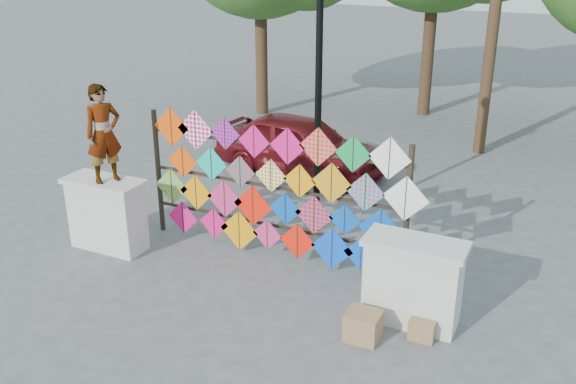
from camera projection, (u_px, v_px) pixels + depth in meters
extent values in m
plane|color=slate|center=(250.00, 275.00, 10.41)|extent=(80.00, 80.00, 0.00)
cube|color=silver|center=(107.00, 216.00, 11.10)|extent=(1.30, 0.55, 1.20)
cube|color=silver|center=(103.00, 182.00, 10.86)|extent=(1.40, 0.65, 0.08)
cube|color=silver|center=(412.00, 285.00, 8.94)|extent=(1.30, 0.55, 1.20)
cube|color=silver|center=(416.00, 244.00, 8.70)|extent=(1.40, 0.65, 0.08)
cylinder|color=black|center=(158.00, 172.00, 11.57)|extent=(0.09, 0.09, 2.30)
cylinder|color=black|center=(407.00, 217.00, 9.73)|extent=(0.09, 0.09, 2.30)
cube|color=black|center=(272.00, 225.00, 10.87)|extent=(4.60, 0.04, 0.04)
cube|color=black|center=(272.00, 187.00, 10.61)|extent=(4.60, 0.04, 0.04)
cube|color=black|center=(272.00, 147.00, 10.35)|extent=(4.60, 0.04, 0.04)
cube|color=#FF5008|center=(171.00, 127.00, 11.02)|extent=(0.71, 0.01, 0.71)
cube|color=black|center=(171.00, 127.00, 11.01)|extent=(0.01, 0.01, 0.70)
cube|color=#E91571|center=(196.00, 130.00, 10.82)|extent=(0.71, 0.01, 0.71)
cube|color=black|center=(195.00, 130.00, 10.81)|extent=(0.01, 0.01, 0.70)
cube|color=#5617B0|center=(225.00, 134.00, 10.58)|extent=(0.56, 0.01, 0.56)
cube|color=black|center=(225.00, 134.00, 10.57)|extent=(0.01, 0.01, 0.55)
cube|color=#E91571|center=(254.00, 141.00, 10.39)|extent=(0.58, 0.01, 0.58)
cube|color=black|center=(254.00, 142.00, 10.38)|extent=(0.01, 0.01, 0.57)
cube|color=#E91571|center=(287.00, 146.00, 10.15)|extent=(0.62, 0.01, 0.62)
cube|color=black|center=(287.00, 147.00, 10.14)|extent=(0.01, 0.01, 0.61)
cube|color=#E91571|center=(318.00, 147.00, 9.91)|extent=(0.64, 0.01, 0.64)
cube|color=black|center=(318.00, 147.00, 9.90)|extent=(0.01, 0.01, 0.63)
cube|color=#139A49|center=(353.00, 154.00, 9.69)|extent=(0.60, 0.01, 0.60)
cube|color=black|center=(353.00, 154.00, 9.68)|extent=(0.01, 0.01, 0.58)
cube|color=white|center=(390.00, 158.00, 9.46)|extent=(0.67, 0.01, 0.67)
cube|color=black|center=(389.00, 159.00, 9.45)|extent=(0.01, 0.01, 0.66)
cube|color=#FF5008|center=(183.00, 161.00, 11.11)|extent=(0.60, 0.01, 0.60)
cube|color=black|center=(182.00, 162.00, 11.10)|extent=(0.01, 0.01, 0.59)
cube|color=#0CC7A7|center=(211.00, 164.00, 10.86)|extent=(0.60, 0.01, 0.60)
cube|color=black|center=(211.00, 164.00, 10.85)|extent=(0.01, 0.01, 0.59)
cube|color=#E91571|center=(240.00, 171.00, 10.66)|extent=(0.56, 0.01, 0.56)
cube|color=black|center=(240.00, 172.00, 10.65)|extent=(0.01, 0.01, 0.55)
cube|color=white|center=(271.00, 176.00, 10.42)|extent=(0.58, 0.01, 0.58)
cube|color=black|center=(271.00, 176.00, 10.41)|extent=(0.01, 0.01, 0.57)
cube|color=#FF980A|center=(300.00, 181.00, 10.22)|extent=(0.58, 0.01, 0.58)
cube|color=black|center=(299.00, 181.00, 10.21)|extent=(0.01, 0.01, 0.57)
cube|color=orange|center=(331.00, 183.00, 9.98)|extent=(0.69, 0.01, 0.69)
cube|color=black|center=(331.00, 184.00, 9.97)|extent=(0.01, 0.01, 0.67)
cube|color=#D62E6F|center=(365.00, 192.00, 9.78)|extent=(0.64, 0.01, 0.64)
cube|color=black|center=(365.00, 193.00, 9.77)|extent=(0.01, 0.01, 0.63)
cube|color=white|center=(406.00, 199.00, 9.52)|extent=(0.73, 0.01, 0.73)
cube|color=black|center=(405.00, 199.00, 9.51)|extent=(0.01, 0.01, 0.71)
cube|color=#0CC7A7|center=(172.00, 186.00, 11.36)|extent=(0.68, 0.01, 0.68)
cube|color=black|center=(171.00, 186.00, 11.35)|extent=(0.01, 0.01, 0.66)
cube|color=#FF980A|center=(196.00, 193.00, 11.17)|extent=(0.66, 0.01, 0.66)
cube|color=black|center=(196.00, 193.00, 11.16)|extent=(0.01, 0.01, 0.65)
cube|color=#D62E6F|center=(225.00, 199.00, 10.95)|extent=(0.69, 0.01, 0.69)
cube|color=black|center=(224.00, 199.00, 10.94)|extent=(0.01, 0.01, 0.68)
cube|color=#FF1C0B|center=(253.00, 206.00, 10.74)|extent=(0.73, 0.01, 0.73)
cube|color=black|center=(252.00, 206.00, 10.73)|extent=(0.01, 0.01, 0.72)
cube|color=#084FBD|center=(285.00, 209.00, 10.48)|extent=(0.58, 0.01, 0.58)
cube|color=black|center=(285.00, 209.00, 10.47)|extent=(0.01, 0.01, 0.57)
cube|color=#5617B0|center=(314.00, 215.00, 10.27)|extent=(0.67, 0.01, 0.67)
cube|color=black|center=(314.00, 215.00, 10.26)|extent=(0.01, 0.01, 0.66)
cube|color=#084FBD|center=(345.00, 220.00, 10.06)|extent=(0.54, 0.01, 0.54)
cube|color=black|center=(344.00, 220.00, 10.05)|extent=(0.01, 0.01, 0.53)
cube|color=#084FBD|center=(380.00, 230.00, 9.84)|extent=(0.72, 0.01, 0.72)
cube|color=black|center=(380.00, 230.00, 9.83)|extent=(0.01, 0.01, 0.71)
cube|color=#E91571|center=(183.00, 217.00, 11.44)|extent=(0.62, 0.01, 0.62)
cube|color=black|center=(183.00, 218.00, 11.43)|extent=(0.01, 0.01, 0.61)
cube|color=#E91571|center=(214.00, 223.00, 11.18)|extent=(0.57, 0.01, 0.57)
cube|color=black|center=(214.00, 224.00, 11.17)|extent=(0.01, 0.01, 0.56)
cube|color=#FF980A|center=(239.00, 231.00, 10.99)|extent=(0.74, 0.01, 0.74)
cube|color=black|center=(239.00, 231.00, 10.98)|extent=(0.01, 0.01, 0.73)
cube|color=#D62E6F|center=(267.00, 234.00, 10.76)|extent=(0.55, 0.01, 0.55)
cube|color=black|center=(267.00, 235.00, 10.75)|extent=(0.01, 0.01, 0.54)
cube|color=#FF1C0B|center=(297.00, 241.00, 10.54)|extent=(0.64, 0.01, 0.64)
cube|color=black|center=(297.00, 241.00, 10.53)|extent=(0.01, 0.01, 0.63)
cube|color=blue|center=(332.00, 249.00, 10.30)|extent=(0.73, 0.01, 0.73)
cube|color=black|center=(332.00, 249.00, 10.29)|extent=(0.01, 0.01, 0.72)
cube|color=blue|center=(361.00, 254.00, 10.10)|extent=(0.58, 0.01, 0.58)
cube|color=black|center=(361.00, 254.00, 10.09)|extent=(0.01, 0.01, 0.57)
cube|color=#FF980A|center=(396.00, 260.00, 9.86)|extent=(0.72, 0.01, 0.72)
cube|color=black|center=(396.00, 261.00, 9.85)|extent=(0.01, 0.01, 0.71)
cylinder|color=#48321F|center=(261.00, 50.00, 19.01)|extent=(0.36, 0.36, 3.85)
cylinder|color=#48321F|center=(428.00, 46.00, 18.83)|extent=(0.36, 0.36, 4.12)
cylinder|color=#48321F|center=(491.00, 42.00, 15.19)|extent=(0.28, 0.28, 5.50)
imported|color=#99999E|center=(103.00, 134.00, 10.48)|extent=(0.63, 0.72, 1.65)
imported|color=maroon|center=(300.00, 145.00, 14.55)|extent=(4.14, 1.99, 1.36)
cylinder|color=black|center=(318.00, 121.00, 11.17)|extent=(0.12, 0.12, 4.20)
cube|color=#987A49|center=(363.00, 326.00, 8.70)|extent=(0.46, 0.41, 0.41)
cube|color=#987A49|center=(423.00, 328.00, 8.75)|extent=(0.35, 0.32, 0.29)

